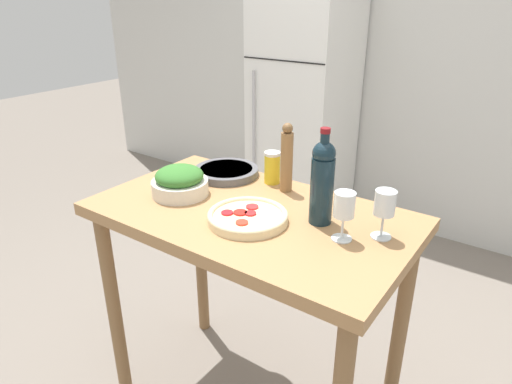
# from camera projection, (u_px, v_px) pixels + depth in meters

# --- Properties ---
(wall_back) EXTENTS (6.40, 0.08, 2.60)m
(wall_back) POSITION_uv_depth(u_px,v_px,m) (432.00, 50.00, 3.00)
(wall_back) COLOR silver
(wall_back) RESTS_ON ground_plane
(refrigerator) EXTENTS (0.62, 0.63, 1.74)m
(refrigerator) POSITION_uv_depth(u_px,v_px,m) (304.00, 110.00, 3.30)
(refrigerator) COLOR white
(refrigerator) RESTS_ON ground_plane
(prep_counter) EXTENTS (1.13, 0.65, 0.95)m
(prep_counter) POSITION_uv_depth(u_px,v_px,m) (251.00, 245.00, 1.67)
(prep_counter) COLOR #A87A4C
(prep_counter) RESTS_ON ground_plane
(wine_bottle) EXTENTS (0.08, 0.08, 0.33)m
(wine_bottle) POSITION_uv_depth(u_px,v_px,m) (322.00, 180.00, 1.48)
(wine_bottle) COLOR #142833
(wine_bottle) RESTS_ON prep_counter
(wine_glass_near) EXTENTS (0.07, 0.07, 0.16)m
(wine_glass_near) POSITION_uv_depth(u_px,v_px,m) (344.00, 208.00, 1.39)
(wine_glass_near) COLOR silver
(wine_glass_near) RESTS_ON prep_counter
(wine_glass_far) EXTENTS (0.07, 0.07, 0.16)m
(wine_glass_far) POSITION_uv_depth(u_px,v_px,m) (385.00, 205.00, 1.40)
(wine_glass_far) COLOR silver
(wine_glass_far) RESTS_ON prep_counter
(pepper_mill) EXTENTS (0.05, 0.05, 0.27)m
(pepper_mill) POSITION_uv_depth(u_px,v_px,m) (287.00, 159.00, 1.73)
(pepper_mill) COLOR olive
(pepper_mill) RESTS_ON prep_counter
(salad_bowl) EXTENTS (0.21, 0.21, 0.11)m
(salad_bowl) POSITION_uv_depth(u_px,v_px,m) (180.00, 182.00, 1.72)
(salad_bowl) COLOR silver
(salad_bowl) RESTS_ON prep_counter
(homemade_pizza) EXTENTS (0.27, 0.27, 0.03)m
(homemade_pizza) POSITION_uv_depth(u_px,v_px,m) (248.00, 217.00, 1.53)
(homemade_pizza) COLOR beige
(homemade_pizza) RESTS_ON prep_counter
(salt_canister) EXTENTS (0.06, 0.06, 0.13)m
(salt_canister) POSITION_uv_depth(u_px,v_px,m) (272.00, 167.00, 1.83)
(salt_canister) COLOR yellow
(salt_canister) RESTS_ON prep_counter
(cast_iron_skillet) EXTENTS (0.27, 0.43, 0.03)m
(cast_iron_skillet) POSITION_uv_depth(u_px,v_px,m) (226.00, 172.00, 1.92)
(cast_iron_skillet) COLOR #56565B
(cast_iron_skillet) RESTS_ON prep_counter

